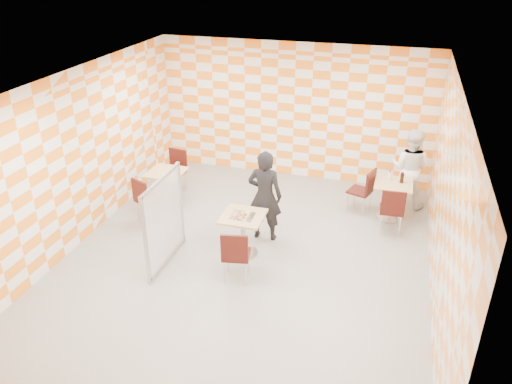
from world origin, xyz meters
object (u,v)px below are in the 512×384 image
Objects in this scene: main_table at (243,228)px; sport_bottle at (389,176)px; man_white at (410,168)px; empty_table at (167,183)px; chair_second_front at (392,208)px; chair_empty_near at (145,197)px; soda_bottle at (402,178)px; chair_empty_far at (176,167)px; chair_main_front at (235,253)px; second_table at (392,194)px; chair_second_side at (365,188)px; partition at (164,220)px; man_dark at (265,196)px.

main_table is 3.11m from sport_bottle.
main_table is 3.77m from man_white.
chair_second_front reaches higher than empty_table.
chair_empty_near is 4.02× the size of soda_bottle.
chair_main_front is at bearing -50.64° from chair_empty_far.
chair_main_front is 1.00× the size of chair_empty_near.
main_table is 0.81× the size of chair_main_front.
empty_table is at bearing -178.51° from chair_second_front.
second_table is 4.69m from chair_empty_near.
chair_main_front and chair_second_front have the same top height.
sport_bottle is at bearing 11.25° from empty_table.
chair_second_front is at bearing 43.98° from chair_main_front.
main_table is 0.46× the size of man_white.
second_table is 3.26× the size of soda_bottle.
soda_bottle is at bearing 22.98° from second_table.
sport_bottle is (4.27, 0.85, 0.33)m from empty_table.
second_table is 0.81× the size of chair_main_front.
chair_second_side reaches higher than second_table.
chair_second_side is (3.84, 0.79, 0.04)m from empty_table.
soda_bottle reaches higher than main_table.
chair_main_front is 3.13m from chair_second_front.
chair_empty_far is 0.60× the size of partition.
main_table is at bearing -140.68° from soda_bottle.
soda_bottle reaches higher than chair_second_side.
partition is (-1.15, -0.58, 0.28)m from main_table.
main_table is at bearing -150.16° from chair_second_front.
partition is (0.95, -2.51, 0.25)m from chair_empty_far.
man_dark reaches higher than chair_second_side.
man_white is (0.25, 1.30, 0.26)m from chair_second_front.
man_dark reaches higher than empty_table.
main_table is at bearing 99.51° from chair_main_front.
soda_bottle is at bearing 9.98° from empty_table.
man_dark is at bearing -147.53° from second_table.
partition is at bearing -69.17° from chair_empty_far.
soda_bottle is (3.65, 2.63, 0.06)m from partition.
empty_table is 0.81× the size of chair_empty_far.
main_table is at bearing -42.46° from chair_empty_far.
chair_empty_far is at bearing -30.27° from man_dark.
soda_bottle reaches higher than empty_table.
second_table is 0.53m from chair_second_side.
chair_main_front is 1.00× the size of chair_empty_far.
sport_bottle is at bearing 42.85° from main_table.
chair_empty_near is (-2.08, 0.50, 0.04)m from main_table.
main_table is 0.82m from chair_main_front.
chair_main_front is 0.57× the size of man_white.
chair_second_side is 1.05m from man_white.
man_dark is at bearing 71.26° from main_table.
soda_bottle reaches higher than second_table.
chair_second_side is 0.57× the size of man_white.
man_white is at bearing 8.98° from chair_empty_far.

